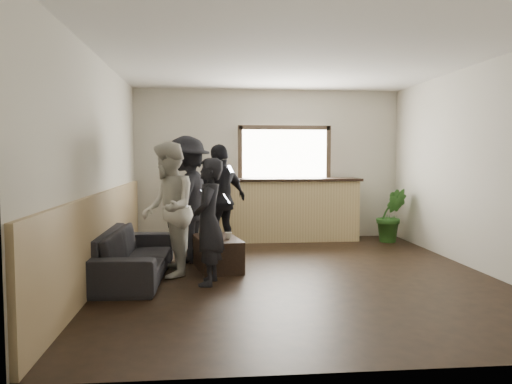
{
  "coord_description": "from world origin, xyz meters",
  "views": [
    {
      "loc": [
        -1.14,
        -6.39,
        1.54
      ],
      "look_at": [
        -0.49,
        0.4,
        1.06
      ],
      "focal_mm": 35.0,
      "sensor_mm": 36.0,
      "label": 1
    }
  ],
  "objects": [
    {
      "name": "ground",
      "position": [
        0.0,
        0.0,
        0.0
      ],
      "size": [
        5.0,
        6.0,
        0.01
      ],
      "primitive_type": "cube",
      "color": "black"
    },
    {
      "name": "room_shell",
      "position": [
        -0.74,
        0.0,
        1.47
      ],
      "size": [
        5.01,
        6.01,
        2.8
      ],
      "color": "silver",
      "rests_on": "ground"
    },
    {
      "name": "bar_counter",
      "position": [
        0.3,
        2.7,
        0.64
      ],
      "size": [
        2.7,
        0.68,
        2.13
      ],
      "color": "tan",
      "rests_on": "ground"
    },
    {
      "name": "sofa",
      "position": [
        -2.11,
        0.01,
        0.31
      ],
      "size": [
        0.89,
        2.13,
        0.61
      ],
      "primitive_type": "imported",
      "rotation": [
        0.0,
        0.0,
        1.54
      ],
      "color": "black",
      "rests_on": "ground"
    },
    {
      "name": "coffee_table",
      "position": [
        -1.02,
        0.42,
        0.22
      ],
      "size": [
        0.71,
        1.06,
        0.43
      ],
      "primitive_type": "cube",
      "rotation": [
        0.0,
        0.0,
        0.19
      ],
      "color": "black",
      "rests_on": "ground"
    },
    {
      "name": "cup_a",
      "position": [
        -1.1,
        0.55,
        0.48
      ],
      "size": [
        0.17,
        0.17,
        0.1
      ],
      "primitive_type": "imported",
      "rotation": [
        0.0,
        0.0,
        1.15
      ],
      "color": "silver",
      "rests_on": "coffee_table"
    },
    {
      "name": "cup_b",
      "position": [
        -0.87,
        0.33,
        0.47
      ],
      "size": [
        0.12,
        0.12,
        0.09
      ],
      "primitive_type": "imported",
      "rotation": [
        0.0,
        0.0,
        0.3
      ],
      "color": "silver",
      "rests_on": "coffee_table"
    },
    {
      "name": "potted_plant",
      "position": [
        2.15,
        2.27,
        0.49
      ],
      "size": [
        0.6,
        0.52,
        0.98
      ],
      "primitive_type": "imported",
      "rotation": [
        0.0,
        0.0,
        -0.17
      ],
      "color": "#2D6623",
      "rests_on": "ground"
    },
    {
      "name": "person_a",
      "position": [
        -1.14,
        -0.41,
        0.77
      ],
      "size": [
        0.49,
        0.61,
        1.53
      ],
      "rotation": [
        0.0,
        0.0,
        -1.72
      ],
      "color": "black",
      "rests_on": "ground"
    },
    {
      "name": "person_b",
      "position": [
        -1.66,
        0.08,
        0.87
      ],
      "size": [
        0.77,
        0.93,
        1.74
      ],
      "rotation": [
        0.0,
        0.0,
        -1.44
      ],
      "color": "beige",
      "rests_on": "ground"
    },
    {
      "name": "person_c",
      "position": [
        -1.44,
        0.93,
        0.92
      ],
      "size": [
        1.01,
        1.34,
        1.85
      ],
      "rotation": [
        0.0,
        0.0,
        -1.87
      ],
      "color": "black",
      "rests_on": "ground"
    },
    {
      "name": "person_d",
      "position": [
        -0.94,
        1.48,
        0.87
      ],
      "size": [
        1.05,
        0.99,
        1.74
      ],
      "rotation": [
        0.0,
        0.0,
        -2.42
      ],
      "color": "black",
      "rests_on": "ground"
    }
  ]
}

